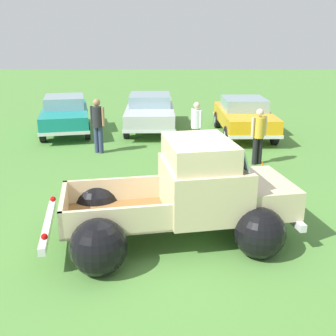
{
  "coord_description": "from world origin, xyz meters",
  "views": [
    {
      "loc": [
        -0.03,
        -6.93,
        3.72
      ],
      "look_at": [
        0.0,
        1.53,
        0.91
      ],
      "focal_mm": 42.75,
      "sensor_mm": 36.0,
      "label": 1
    }
  ],
  "objects_px": {
    "show_car_1": "(149,110)",
    "spectator_0": "(195,124)",
    "show_car_2": "(243,115)",
    "show_car_0": "(64,113)",
    "spectator_2": "(96,122)",
    "lane_cone_0": "(260,173)",
    "vintage_pickup_truck": "(188,200)",
    "spectator_1": "(257,133)"
  },
  "relations": [
    {
      "from": "show_car_2",
      "to": "spectator_2",
      "type": "relative_size",
      "value": 2.45
    },
    {
      "from": "spectator_1",
      "to": "lane_cone_0",
      "type": "xyz_separation_m",
      "value": [
        -0.25,
        -1.73,
        -0.65
      ]
    },
    {
      "from": "spectator_0",
      "to": "show_car_2",
      "type": "bearing_deg",
      "value": 15.04
    },
    {
      "from": "show_car_2",
      "to": "lane_cone_0",
      "type": "distance_m",
      "value": 5.51
    },
    {
      "from": "show_car_2",
      "to": "spectator_0",
      "type": "xyz_separation_m",
      "value": [
        -2.01,
        -2.4,
        0.17
      ]
    },
    {
      "from": "show_car_2",
      "to": "spectator_1",
      "type": "distance_m",
      "value": 3.75
    },
    {
      "from": "vintage_pickup_truck",
      "to": "spectator_2",
      "type": "relative_size",
      "value": 2.72
    },
    {
      "from": "show_car_0",
      "to": "lane_cone_0",
      "type": "height_order",
      "value": "show_car_0"
    },
    {
      "from": "vintage_pickup_truck",
      "to": "show_car_0",
      "type": "height_order",
      "value": "vintage_pickup_truck"
    },
    {
      "from": "vintage_pickup_truck",
      "to": "show_car_1",
      "type": "bearing_deg",
      "value": 86.55
    },
    {
      "from": "spectator_0",
      "to": "spectator_1",
      "type": "height_order",
      "value": "spectator_1"
    },
    {
      "from": "show_car_2",
      "to": "spectator_2",
      "type": "xyz_separation_m",
      "value": [
        -5.24,
        -2.52,
        0.25
      ]
    },
    {
      "from": "spectator_2",
      "to": "show_car_1",
      "type": "bearing_deg",
      "value": 0.79
    },
    {
      "from": "vintage_pickup_truck",
      "to": "show_car_2",
      "type": "bearing_deg",
      "value": 62.6
    },
    {
      "from": "show_car_0",
      "to": "show_car_2",
      "type": "height_order",
      "value": "same"
    },
    {
      "from": "show_car_0",
      "to": "lane_cone_0",
      "type": "distance_m",
      "value": 8.89
    },
    {
      "from": "show_car_1",
      "to": "spectator_1",
      "type": "distance_m",
      "value": 5.88
    },
    {
      "from": "show_car_1",
      "to": "spectator_2",
      "type": "distance_m",
      "value": 3.88
    },
    {
      "from": "show_car_1",
      "to": "lane_cone_0",
      "type": "xyz_separation_m",
      "value": [
        3.19,
        -6.49,
        -0.48
      ]
    },
    {
      "from": "vintage_pickup_truck",
      "to": "spectator_1",
      "type": "xyz_separation_m",
      "value": [
        2.29,
        4.6,
        0.21
      ]
    },
    {
      "from": "spectator_0",
      "to": "vintage_pickup_truck",
      "type": "bearing_deg",
      "value": -130.06
    },
    {
      "from": "spectator_0",
      "to": "lane_cone_0",
      "type": "distance_m",
      "value": 3.48
    },
    {
      "from": "show_car_0",
      "to": "show_car_1",
      "type": "distance_m",
      "value": 3.41
    },
    {
      "from": "show_car_2",
      "to": "lane_cone_0",
      "type": "bearing_deg",
      "value": -5.96
    },
    {
      "from": "vintage_pickup_truck",
      "to": "lane_cone_0",
      "type": "relative_size",
      "value": 7.75
    },
    {
      "from": "show_car_0",
      "to": "show_car_1",
      "type": "relative_size",
      "value": 0.99
    },
    {
      "from": "spectator_1",
      "to": "spectator_2",
      "type": "relative_size",
      "value": 0.94
    },
    {
      "from": "spectator_0",
      "to": "lane_cone_0",
      "type": "relative_size",
      "value": 2.65
    },
    {
      "from": "spectator_2",
      "to": "show_car_0",
      "type": "bearing_deg",
      "value": 55.49
    },
    {
      "from": "vintage_pickup_truck",
      "to": "spectator_0",
      "type": "bearing_deg",
      "value": 74.47
    },
    {
      "from": "lane_cone_0",
      "to": "spectator_2",
      "type": "bearing_deg",
      "value": 148.13
    },
    {
      "from": "show_car_1",
      "to": "spectator_0",
      "type": "bearing_deg",
      "value": 24.55
    },
    {
      "from": "vintage_pickup_truck",
      "to": "spectator_2",
      "type": "distance_m",
      "value": 6.42
    },
    {
      "from": "show_car_1",
      "to": "show_car_2",
      "type": "height_order",
      "value": "same"
    },
    {
      "from": "show_car_0",
      "to": "spectator_1",
      "type": "height_order",
      "value": "spectator_1"
    },
    {
      "from": "spectator_1",
      "to": "spectator_2",
      "type": "height_order",
      "value": "spectator_2"
    },
    {
      "from": "spectator_0",
      "to": "spectator_2",
      "type": "bearing_deg",
      "value": 147.17
    },
    {
      "from": "show_car_0",
      "to": "show_car_1",
      "type": "bearing_deg",
      "value": 86.57
    },
    {
      "from": "vintage_pickup_truck",
      "to": "spectator_0",
      "type": "relative_size",
      "value": 2.92
    },
    {
      "from": "show_car_1",
      "to": "spectator_1",
      "type": "bearing_deg",
      "value": 34.28
    },
    {
      "from": "show_car_2",
      "to": "lane_cone_0",
      "type": "relative_size",
      "value": 6.99
    },
    {
      "from": "show_car_0",
      "to": "spectator_2",
      "type": "distance_m",
      "value": 3.54
    }
  ]
}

